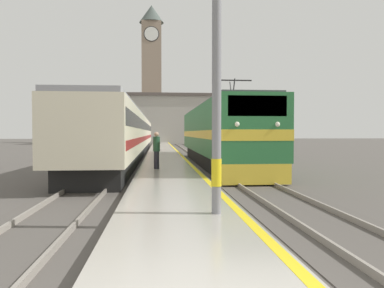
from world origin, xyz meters
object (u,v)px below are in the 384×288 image
(passenger_train, at_px, (130,134))
(person_on_platform, at_px, (156,149))
(catenary_mast, at_px, (224,8))
(clock_tower, at_px, (152,70))
(locomotive_train, at_px, (217,135))

(passenger_train, relative_size, person_on_platform, 24.57)
(passenger_train, distance_m, catenary_mast, 26.92)
(passenger_train, xyz_separation_m, person_on_platform, (2.46, -16.17, -0.67))
(catenary_mast, relative_size, person_on_platform, 4.77)
(catenary_mast, xyz_separation_m, clock_tower, (-2.77, 71.46, 10.46))
(locomotive_train, relative_size, clock_tower, 0.69)
(passenger_train, distance_m, clock_tower, 46.92)
(locomotive_train, distance_m, passenger_train, 12.23)
(person_on_platform, distance_m, clock_tower, 62.74)
(passenger_train, height_order, person_on_platform, passenger_train)
(locomotive_train, height_order, passenger_train, locomotive_train)
(passenger_train, bearing_deg, clock_tower, 88.49)
(catenary_mast, xyz_separation_m, person_on_platform, (-1.50, 10.31, -3.49))
(clock_tower, bearing_deg, passenger_train, -91.51)
(locomotive_train, xyz_separation_m, catenary_mast, (-2.40, -16.03, 2.82))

